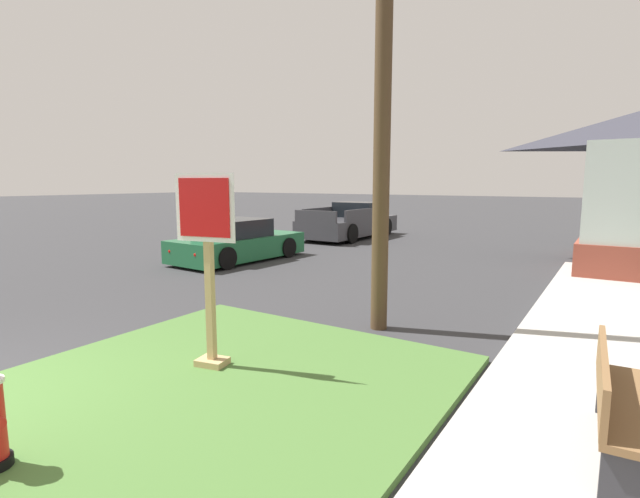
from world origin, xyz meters
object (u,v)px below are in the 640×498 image
object	(u,v)px
stop_sign	(208,270)
pickup_truck_charcoal	(350,223)
parked_sedan_green	(237,243)
street_bench	(617,399)
utility_pole	(384,20)
manhole_cover	(191,332)

from	to	relation	value
stop_sign	pickup_truck_charcoal	xyz separation A→B (m)	(-5.47, 13.38, -0.66)
parked_sedan_green	street_bench	bearing A→B (deg)	-31.87
pickup_truck_charcoal	utility_pole	distance (m)	13.13
parked_sedan_green	street_bench	distance (m)	11.41
manhole_cover	utility_pole	xyz separation A→B (m)	(2.36, 1.81, 4.69)
utility_pole	pickup_truck_charcoal	bearing A→B (deg)	121.19
stop_sign	street_bench	bearing A→B (deg)	5.17
manhole_cover	street_bench	xyz separation A→B (m)	(5.60, -0.52, 0.58)
parked_sedan_green	utility_pole	size ratio (longest dim) A/B	0.48
stop_sign	pickup_truck_charcoal	bearing A→B (deg)	112.25
stop_sign	parked_sedan_green	size ratio (longest dim) A/B	0.56
pickup_truck_charcoal	street_bench	size ratio (longest dim) A/B	3.19
parked_sedan_green	utility_pole	xyz separation A→B (m)	(6.45, -3.70, 4.15)
manhole_cover	pickup_truck_charcoal	distance (m)	13.15
stop_sign	utility_pole	distance (m)	4.47
manhole_cover	pickup_truck_charcoal	world-z (taller)	pickup_truck_charcoal
manhole_cover	utility_pole	bearing A→B (deg)	37.44
manhole_cover	utility_pole	world-z (taller)	utility_pole
street_bench	parked_sedan_green	bearing A→B (deg)	148.13
utility_pole	stop_sign	bearing A→B (deg)	-110.04
street_bench	utility_pole	distance (m)	5.72
street_bench	utility_pole	bearing A→B (deg)	144.34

